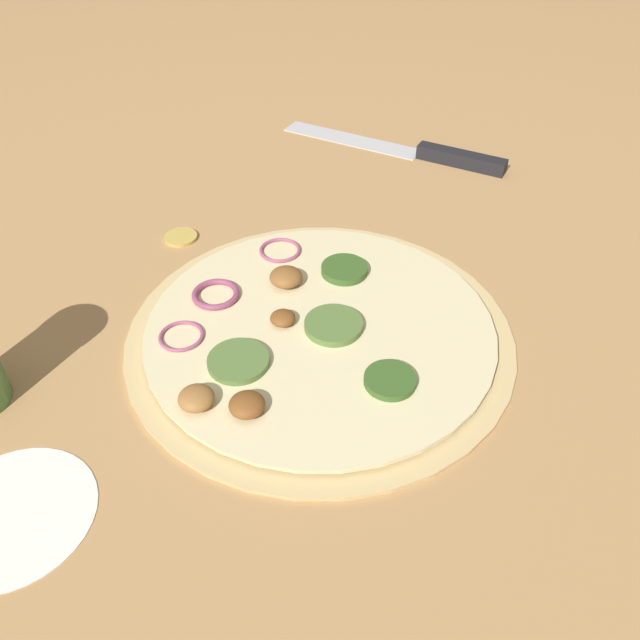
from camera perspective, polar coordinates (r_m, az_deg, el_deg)
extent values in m
plane|color=tan|center=(0.57, 0.00, -1.35)|extent=(3.00, 3.00, 0.00)
cylinder|color=#D6B77A|center=(0.57, 0.00, -1.06)|extent=(0.35, 0.35, 0.01)
cylinder|color=beige|center=(0.56, 0.00, -0.61)|extent=(0.32, 0.32, 0.00)
torus|color=#A34C70|center=(0.56, -12.57, -1.44)|extent=(0.04, 0.04, 0.00)
ellipsoid|color=#996633|center=(0.50, -11.25, -7.02)|extent=(0.03, 0.03, 0.01)
cylinder|color=#567538|center=(0.56, 1.23, -0.49)|extent=(0.05, 0.05, 0.01)
torus|color=#A34C70|center=(0.65, -3.67, 6.40)|extent=(0.04, 0.04, 0.00)
ellipsoid|color=brown|center=(0.56, -3.43, 0.18)|extent=(0.02, 0.02, 0.01)
torus|color=#934266|center=(0.60, -9.52, 2.34)|extent=(0.05, 0.05, 0.01)
ellipsoid|color=brown|center=(0.61, -3.13, 3.95)|extent=(0.03, 0.03, 0.02)
cylinder|color=#567538|center=(0.53, -7.48, -3.75)|extent=(0.05, 0.05, 0.01)
ellipsoid|color=brown|center=(0.49, -6.70, -7.70)|extent=(0.03, 0.03, 0.01)
cylinder|color=#385B23|center=(0.62, 2.13, 4.66)|extent=(0.05, 0.05, 0.01)
cylinder|color=#385B23|center=(0.51, 6.42, -5.48)|extent=(0.04, 0.04, 0.01)
cube|color=silver|center=(0.91, 2.88, 16.16)|extent=(0.20, 0.07, 0.00)
cube|color=black|center=(0.86, 12.77, 14.17)|extent=(0.12, 0.04, 0.02)
cylinder|color=gold|center=(0.71, -12.63, 7.52)|extent=(0.04, 0.04, 0.01)
cylinder|color=white|center=(0.50, -26.29, -15.66)|extent=(0.11, 0.11, 0.00)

